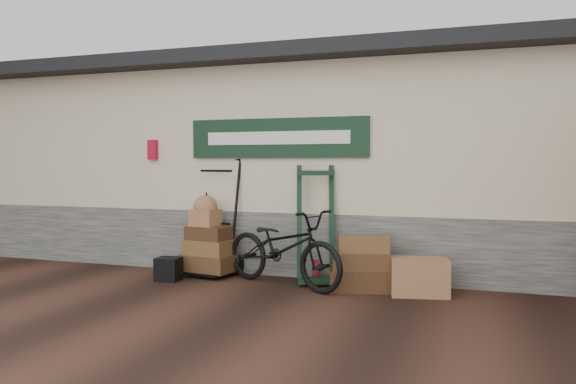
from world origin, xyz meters
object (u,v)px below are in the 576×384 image
object	(u,v)px
wicker_hamper	(420,277)
bicycle	(283,243)
black_trunk	(168,269)
green_barrow	(316,224)
suitcase_stack	(361,263)
porter_trolley	(216,215)

from	to	relation	value
wicker_hamper	bicycle	bearing A→B (deg)	-177.41
black_trunk	wicker_hamper	bearing A→B (deg)	4.43
green_barrow	suitcase_stack	bearing A→B (deg)	-39.44
porter_trolley	suitcase_stack	world-z (taller)	porter_trolley
porter_trolley	bicycle	world-z (taller)	porter_trolley
porter_trolley	green_barrow	distance (m)	1.50
black_trunk	green_barrow	bearing A→B (deg)	15.87
porter_trolley	green_barrow	bearing A→B (deg)	6.70
suitcase_stack	black_trunk	distance (m)	2.62
suitcase_stack	bicycle	bearing A→B (deg)	-173.27
porter_trolley	wicker_hamper	xyz separation A→B (m)	(2.90, -0.35, -0.63)
wicker_hamper	bicycle	distance (m)	1.77
porter_trolley	green_barrow	size ratio (longest dim) A/B	1.09
green_barrow	wicker_hamper	bearing A→B (deg)	-30.70
bicycle	wicker_hamper	bearing A→B (deg)	-64.91
green_barrow	wicker_hamper	distance (m)	1.53
black_trunk	bicycle	distance (m)	1.66
green_barrow	porter_trolley	bearing A→B (deg)	158.72
suitcase_stack	wicker_hamper	size ratio (longest dim) A/B	1.14
green_barrow	bicycle	size ratio (longest dim) A/B	0.81
suitcase_stack	wicker_hamper	world-z (taller)	suitcase_stack
suitcase_stack	bicycle	distance (m)	1.03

